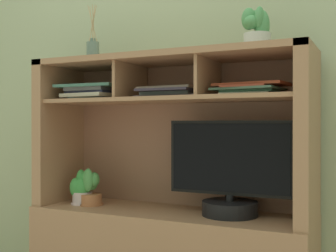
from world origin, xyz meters
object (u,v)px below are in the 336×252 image
Objects in this scene: potted_orchid at (91,191)px; potted_fern at (82,189)px; media_console at (169,237)px; potted_succulent at (257,29)px; magazine_stack_right at (93,92)px; tv_monitor at (230,178)px; magazine_stack_left at (171,92)px; magazine_stack_centre at (250,89)px; diffuser_bottle at (93,51)px.

potted_orchid is 0.06m from potted_fern.
media_console is 1.09m from potted_succulent.
potted_fern is 0.52m from magazine_stack_right.
magazine_stack_right is (-0.76, -0.02, 0.43)m from tv_monitor.
media_console is 0.44m from tv_monitor.
media_console reaches higher than magazine_stack_right.
magazine_stack_left is 0.40m from magazine_stack_centre.
magazine_stack_centre is at bearing 143.12° from potted_succulent.
magazine_stack_right is (-0.45, -0.01, 0.74)m from media_console.
magazine_stack_right reaches higher than magazine_stack_left.
potted_fern is 0.54× the size of magazine_stack_centre.
media_console is 7.56× the size of potted_fern.
potted_fern is at bearing -177.47° from magazine_stack_centre.
potted_succulent is (0.95, 0.01, 0.77)m from potted_fern.
potted_succulent reaches higher than potted_fern.
diffuser_bottle reaches higher than potted_orchid.
magazine_stack_centre is (0.40, 0.01, 0.00)m from magazine_stack_left.
tv_monitor is 0.51m from magazine_stack_left.
media_console is at bearing 175.37° from potted_succulent.
media_console is 3.96× the size of magazine_stack_right.
magazine_stack_centre is 1.12× the size of diffuser_bottle.
tv_monitor is at bearing 1.90° from media_console.
magazine_stack_left reaches higher than potted_fern.
potted_fern is 1.04m from magazine_stack_centre.
media_console reaches higher than potted_fern.
media_console is 1.06m from diffuser_bottle.
tv_monitor is 1.69× the size of magazine_stack_right.
potted_succulent is (0.91, -0.04, 0.03)m from diffuser_bottle.
potted_fern is 0.61× the size of diffuser_bottle.
potted_succulent reaches higher than magazine_stack_right.
tv_monitor is 0.43m from magazine_stack_centre.
tv_monitor is at bearing 171.14° from magazine_stack_centre.
magazine_stack_centre reaches higher than magazine_stack_left.
potted_fern is 0.57× the size of magazine_stack_left.
potted_succulent is (0.89, 0.01, 0.78)m from potted_orchid.
media_console is 0.86m from magazine_stack_right.
magazine_stack_left is 0.46m from magazine_stack_right.
magazine_stack_left is at bearing 176.63° from potted_succulent.
tv_monitor is 1.95× the size of diffuser_bottle.
media_console reaches higher than potted_orchid.
tv_monitor is 3.24× the size of potted_succulent.
magazine_stack_left is at bearing 4.23° from potted_orchid.
magazine_stack_left is 0.53m from diffuser_bottle.
potted_orchid is at bearing -174.18° from media_console.
diffuser_bottle is at bearing 179.98° from media_console.
potted_fern is 1.01× the size of potted_succulent.
diffuser_bottle is (-0.02, 0.04, 0.75)m from potted_orchid.
magazine_stack_centre is (0.85, 0.04, 0.52)m from potted_orchid.
tv_monitor is (0.31, 0.01, 0.31)m from media_console.
diffuser_bottle is at bearing 178.64° from magazine_stack_left.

